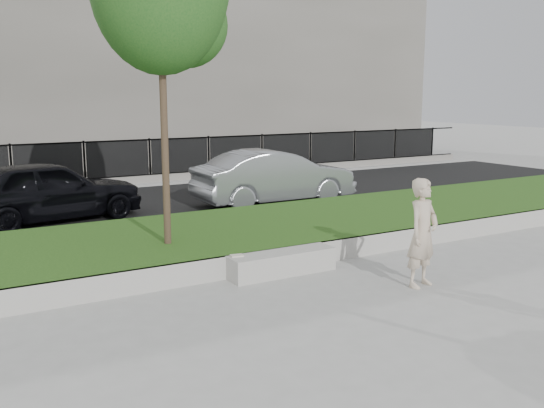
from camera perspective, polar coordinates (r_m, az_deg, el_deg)
ground at (r=9.96m, az=2.93°, el=-7.84°), size 90.00×90.00×0.00m
grass_bank at (r=12.43m, az=-4.67°, el=-3.21°), size 34.00×4.00×0.40m
grass_kerb at (r=10.75m, az=-0.11°, el=-5.34°), size 34.00×0.08×0.40m
street at (r=17.49m, az=-12.51°, el=-0.07°), size 34.00×7.00×0.04m
far_pavement at (r=21.76m, az=-16.19°, el=1.88°), size 34.00×3.00×0.12m
iron_fence at (r=20.73m, az=-15.57°, el=2.86°), size 32.00×0.30×1.50m
building_facade at (r=28.45m, az=-20.30°, el=13.54°), size 34.00×10.00×10.00m
stone_bench at (r=10.59m, az=0.93°, el=-5.57°), size 1.97×0.49×0.40m
man at (r=10.09m, az=14.00°, el=-2.66°), size 0.73×0.57×1.78m
book at (r=10.27m, az=-3.33°, el=-4.87°), size 0.23×0.19×0.02m
car_dark at (r=15.62m, az=-20.38°, el=1.21°), size 4.70×2.49×1.52m
car_silver at (r=17.07m, az=0.24°, el=2.58°), size 4.61×1.61×1.52m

